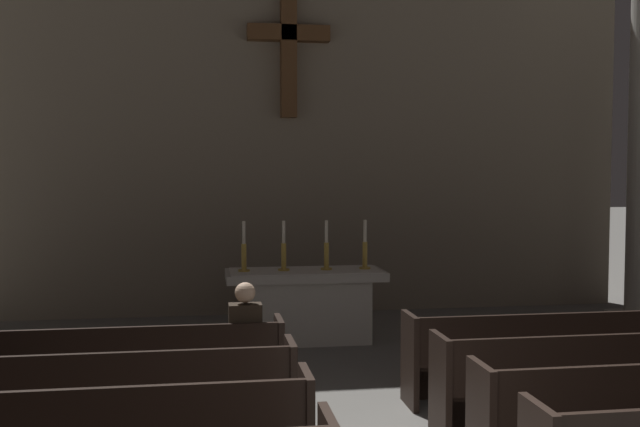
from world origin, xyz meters
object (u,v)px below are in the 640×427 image
pew_right_row_3 (617,380)px  altar (305,304)px  candlestick_inner_left (284,255)px  candlestick_inner_right (326,254)px  pew_left_row_4 (103,373)px  pew_right_row_4 (566,354)px  candlestick_outer_left (244,255)px  candlestick_outer_right (365,253)px  lone_worshipper (245,344)px  pew_left_row_3 (87,405)px

pew_right_row_3 → altar: altar is taller
candlestick_inner_left → candlestick_inner_right: (0.60, 0.00, 0.00)m
pew_left_row_4 → candlestick_inner_left: (2.05, 3.02, 0.75)m
altar → candlestick_inner_right: bearing=0.0°
pew_right_row_4 → candlestick_outer_left: size_ratio=4.97×
candlestick_outer_left → candlestick_inner_left: 0.55m
altar → candlestick_outer_right: (0.85, 0.00, 0.70)m
pew_right_row_4 → candlestick_inner_right: 3.73m
pew_left_row_4 → lone_worshipper: size_ratio=2.60×
pew_left_row_4 → candlestick_outer_left: bearing=63.5°
pew_left_row_3 → lone_worshipper: lone_worshipper is taller
pew_right_row_3 → altar: (-2.35, 4.00, 0.06)m
altar → candlestick_outer_right: 1.10m
candlestick_inner_right → lone_worshipper: (-1.30, -2.98, -0.54)m
candlestick_outer_left → candlestick_inner_right: 1.15m
pew_left_row_3 → pew_right_row_4: bearing=11.8°
pew_left_row_3 → candlestick_outer_right: bearing=51.3°
pew_left_row_3 → candlestick_inner_left: candlestick_inner_left is taller
pew_left_row_4 → candlestick_inner_left: candlestick_inner_left is taller
altar → candlestick_outer_left: 1.10m
pew_left_row_3 → altar: altar is taller
pew_left_row_4 → candlestick_outer_right: size_ratio=4.97×
pew_right_row_3 → lone_worshipper: 3.52m
candlestick_inner_left → candlestick_outer_right: 1.15m
pew_right_row_4 → candlestick_outer_left: (-3.20, 3.02, 0.75)m
pew_left_row_4 → candlestick_outer_right: bearing=43.3°
candlestick_inner_left → lone_worshipper: (-0.70, -2.98, -0.54)m
altar → candlestick_outer_right: candlestick_outer_right is taller
candlestick_inner_left → candlestick_inner_right: 0.60m
candlestick_outer_left → lone_worshipper: size_ratio=0.52×
pew_right_row_3 → lone_worshipper: size_ratio=2.60×
candlestick_outer_left → candlestick_inner_left: (0.55, 0.00, 0.00)m
pew_right_row_4 → candlestick_outer_left: bearing=136.7°
pew_left_row_3 → pew_right_row_3: size_ratio=1.00×
pew_right_row_3 → pew_right_row_4: (0.00, 0.98, 0.00)m
candlestick_outer_left → candlestick_inner_left: same height
pew_right_row_4 → candlestick_outer_right: size_ratio=4.97×
candlestick_outer_left → candlestick_outer_right: size_ratio=1.00×
pew_left_row_3 → candlestick_inner_right: 4.86m
pew_left_row_4 → altar: bearing=52.0°
altar → lone_worshipper: lone_worshipper is taller
altar → candlestick_inner_left: candlestick_inner_left is taller
candlestick_inner_right → candlestick_outer_right: size_ratio=1.00×
candlestick_outer_right → lone_worshipper: candlestick_outer_right is taller
candlestick_outer_right → pew_right_row_4: bearing=-63.5°
pew_right_row_4 → altar: (-2.35, 3.02, 0.06)m
candlestick_inner_left → pew_right_row_4: bearing=-48.6°
pew_left_row_4 → pew_right_row_4: same height
candlestick_inner_left → lone_worshipper: 3.11m
pew_right_row_4 → candlestick_outer_right: bearing=116.5°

